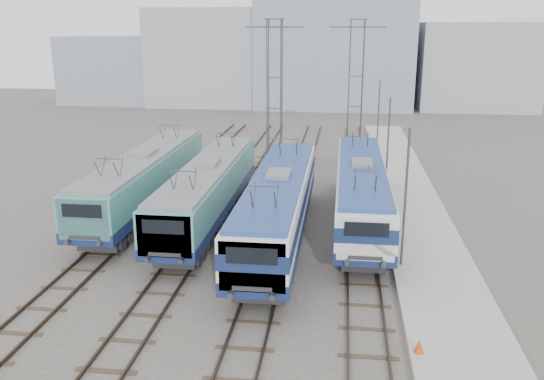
{
  "coord_description": "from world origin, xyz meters",
  "views": [
    {
      "loc": [
        5.56,
        -24.49,
        11.45
      ],
      "look_at": [
        1.65,
        7.0,
        2.41
      ],
      "focal_mm": 38.0,
      "sensor_mm": 36.0,
      "label": 1
    }
  ],
  "objects": [
    {
      "name": "locomotive_center_left",
      "position": [
        -2.25,
        7.59,
        2.21
      ],
      "size": [
        2.81,
        17.72,
        3.33
      ],
      "color": "#142250",
      "rests_on": "ground"
    },
    {
      "name": "building_west",
      "position": [
        -14.0,
        62.0,
        7.0
      ],
      "size": [
        18.0,
        12.0,
        14.0
      ],
      "primitive_type": "cube",
      "color": "#9096A2",
      "rests_on": "ground"
    },
    {
      "name": "building_east",
      "position": [
        24.0,
        62.0,
        6.0
      ],
      "size": [
        16.0,
        12.0,
        12.0
      ],
      "primitive_type": "cube",
      "color": "#9096A2",
      "rests_on": "ground"
    },
    {
      "name": "locomotive_far_right",
      "position": [
        6.75,
        8.43,
        2.3
      ],
      "size": [
        2.85,
        18.04,
        3.39
      ],
      "color": "#142250",
      "rests_on": "ground"
    },
    {
      "name": "mast_front",
      "position": [
        8.6,
        2.0,
        3.5
      ],
      "size": [
        0.12,
        0.12,
        7.0
      ],
      "primitive_type": "cylinder",
      "color": "#3F4247",
      "rests_on": "ground"
    },
    {
      "name": "safety_cone",
      "position": [
        8.5,
        -5.94,
        0.56
      ],
      "size": [
        0.36,
        0.36,
        0.52
      ],
      "primitive_type": "cone",
      "color": "#D03E0E",
      "rests_on": "platform"
    },
    {
      "name": "platform",
      "position": [
        10.2,
        8.0,
        0.15
      ],
      "size": [
        4.0,
        70.0,
        0.3
      ],
      "primitive_type": "cube",
      "color": "#9E9E99",
      "rests_on": "ground"
    },
    {
      "name": "locomotive_far_left",
      "position": [
        -6.75,
        9.37,
        2.28
      ],
      "size": [
        2.9,
        18.29,
        3.44
      ],
      "color": "#142250",
      "rests_on": "ground"
    },
    {
      "name": "mast_rear",
      "position": [
        8.6,
        26.0,
        3.5
      ],
      "size": [
        0.12,
        0.12,
        7.0
      ],
      "primitive_type": "cylinder",
      "color": "#3F4247",
      "rests_on": "ground"
    },
    {
      "name": "catenary_tower_west",
      "position": [
        0.0,
        22.0,
        6.64
      ],
      "size": [
        4.5,
        1.2,
        12.0
      ],
      "color": "#3F4247",
      "rests_on": "ground"
    },
    {
      "name": "ground",
      "position": [
        0.0,
        0.0,
        0.0
      ],
      "size": [
        160.0,
        160.0,
        0.0
      ],
      "primitive_type": "plane",
      "color": "#514C47"
    },
    {
      "name": "building_center",
      "position": [
        4.0,
        62.0,
        9.0
      ],
      "size": [
        22.0,
        14.0,
        18.0
      ],
      "primitive_type": "cube",
      "color": "gray",
      "rests_on": "ground"
    },
    {
      "name": "catenary_tower_east",
      "position": [
        6.5,
        24.0,
        6.64
      ],
      "size": [
        4.5,
        1.2,
        12.0
      ],
      "color": "#3F4247",
      "rests_on": "ground"
    },
    {
      "name": "mast_mid",
      "position": [
        8.6,
        14.0,
        3.5
      ],
      "size": [
        0.12,
        0.12,
        7.0
      ],
      "primitive_type": "cylinder",
      "color": "#3F4247",
      "rests_on": "ground"
    },
    {
      "name": "locomotive_center_right",
      "position": [
        2.25,
        4.89,
        2.36
      ],
      "size": [
        2.93,
        18.51,
        3.48
      ],
      "color": "#142250",
      "rests_on": "ground"
    },
    {
      "name": "building_far_west",
      "position": [
        -30.0,
        62.0,
        5.0
      ],
      "size": [
        14.0,
        10.0,
        10.0
      ],
      "primitive_type": "cube",
      "color": "gray",
      "rests_on": "ground"
    }
  ]
}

